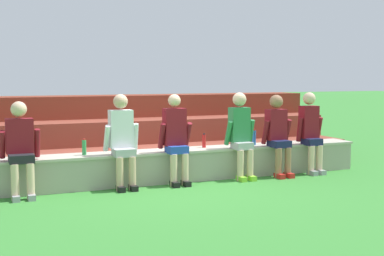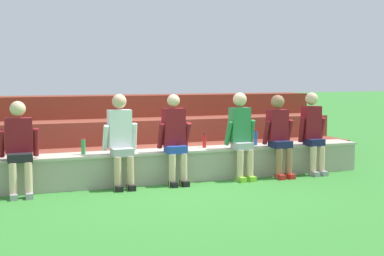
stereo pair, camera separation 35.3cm
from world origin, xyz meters
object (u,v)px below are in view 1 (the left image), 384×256
Objects in this scene: person_rightmost_edge at (311,130)px; water_bottle_near_right at (254,137)px; person_left_of_center at (122,138)px; person_far_right at (278,132)px; person_right_of_center at (241,132)px; water_bottle_mid_right at (204,141)px; person_center at (176,137)px; water_bottle_near_left at (84,147)px; plastic_cup_left_end at (285,140)px; person_far_left at (20,146)px.

person_rightmost_edge is 5.20× the size of water_bottle_near_right.
person_left_of_center is 1.03× the size of person_far_right.
water_bottle_mid_right is at bearing 147.61° from person_right_of_center.
person_rightmost_edge reaches higher than water_bottle_near_right.
water_bottle_mid_right is (-0.52, 0.33, -0.15)m from person_right_of_center.
person_center is at bearing -152.62° from water_bottle_mid_right.
person_far_right reaches higher than water_bottle_near_left.
person_far_left is at bearing -176.42° from plastic_cup_left_end.
person_rightmost_edge is at bearing -0.09° from person_right_of_center.
person_left_of_center is 1.01× the size of person_center.
person_left_of_center is at bearing 179.00° from person_right_of_center.
plastic_cup_left_end is at bearing 16.15° from person_right_of_center.
water_bottle_near_left is (0.95, 0.25, -0.11)m from person_far_left.
person_rightmost_edge is (3.41, -0.04, -0.01)m from person_left_of_center.
plastic_cup_left_end is (0.64, 0.00, -0.07)m from water_bottle_near_right.
person_right_of_center is (2.02, -0.04, 0.00)m from person_left_of_center.
person_right_of_center is 1.39m from person_rightmost_edge.
plastic_cup_left_end is at bearing 0.43° from water_bottle_near_right.
water_bottle_near_right is (-0.97, 0.31, -0.12)m from person_rightmost_edge.
person_far_left is 3.94m from water_bottle_near_right.
person_far_right is at bearing -48.49° from water_bottle_near_right.
person_far_left is at bearing -175.90° from water_bottle_near_right.
person_far_left is 4.58m from plastic_cup_left_end.
person_far_right reaches higher than water_bottle_near_right.
person_left_of_center is 2.73m from person_far_right.
plastic_cup_left_end is (1.06, 0.31, -0.21)m from person_right_of_center.
person_left_of_center is 0.86m from person_center.
person_rightmost_edge is at bearing -0.63° from person_left_of_center.
person_right_of_center reaches higher than person_far_right.
person_left_of_center reaches higher than water_bottle_near_right.
person_far_left is 3.51m from person_right_of_center.
person_far_left is at bearing 179.65° from person_right_of_center.
person_center is 2.55m from person_rightmost_edge.
person_far_right is 5.53× the size of water_bottle_near_left.
person_right_of_center reaches higher than person_left_of_center.
person_center is at bearing -169.18° from water_bottle_near_right.
person_left_of_center reaches higher than water_bottle_mid_right.
water_bottle_near_left is (-3.26, 0.29, -0.12)m from person_far_right.
water_bottle_mid_right is at bearing 1.66° from water_bottle_near_left.
water_bottle_near_left is (-0.53, 0.24, -0.15)m from person_left_of_center.
person_rightmost_edge is at bearing -43.60° from plastic_cup_left_end.
person_left_of_center is at bearing -23.92° from water_bottle_near_left.
plastic_cup_left_end is at bearing -0.85° from water_bottle_mid_right.
plastic_cup_left_end is (3.09, 0.27, -0.20)m from person_left_of_center.
person_far_left is 0.97× the size of person_far_right.
person_center is 5.20× the size of water_bottle_near_right.
person_right_of_center is 5.25× the size of water_bottle_near_right.
person_far_left is 4.94× the size of water_bottle_near_right.
water_bottle_mid_right is (2.99, 0.31, -0.11)m from person_far_left.
person_center is 1.02× the size of person_far_right.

